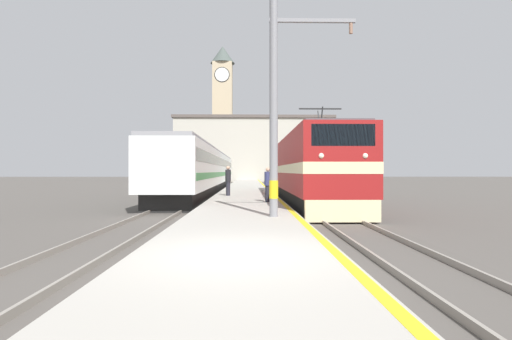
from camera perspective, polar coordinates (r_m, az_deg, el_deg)
ground_plane at (r=37.36m, az=-1.36°, el=-3.14°), size 200.00×200.00×0.00m
platform at (r=32.35m, az=-1.40°, el=-3.21°), size 3.93×140.00×0.44m
rail_track_near at (r=32.54m, az=4.99°, el=-3.52°), size 2.83×140.00×0.16m
rail_track_far at (r=32.59m, az=-7.77°, el=-3.52°), size 2.83×140.00×0.16m
locomotive_train at (r=23.82m, az=7.20°, el=0.06°), size 2.92×18.69×4.95m
passenger_train at (r=36.05m, az=-7.11°, el=-0.06°), size 2.92×36.62×3.70m
catenary_mast at (r=13.44m, az=2.97°, el=8.97°), size 2.88×0.30×7.33m
person_on_platform at (r=24.60m, az=-4.01°, el=-1.41°), size 0.34×0.34×1.83m
second_waiting_passenger at (r=19.48m, az=1.71°, el=-1.98°), size 0.34×0.34×1.69m
clock_tower at (r=81.81m, az=-4.79°, el=8.62°), size 4.85×4.85×27.21m
station_building at (r=74.28m, az=-0.33°, el=2.97°), size 29.23×7.69×11.94m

